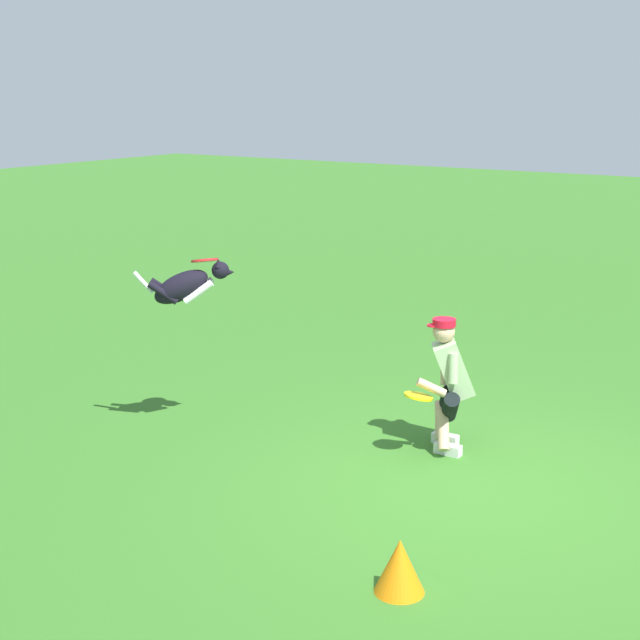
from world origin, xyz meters
The scene contains 6 objects.
ground_plane centered at (0.00, 0.00, 0.00)m, with size 60.00×60.00×0.00m, color #326A22.
person centered at (0.58, -0.74, 0.70)m, with size 0.54×0.71×1.29m.
dog centered at (2.89, 0.33, 1.54)m, with size 0.82×0.64×0.51m.
frisbee_flying centered at (2.77, 0.19, 1.77)m, with size 0.27×0.27×0.02m, color red.
frisbee_held centered at (0.72, -0.38, 0.61)m, with size 0.28×0.28×0.02m, color yellow.
training_cone centered at (-0.34, 1.89, 0.20)m, with size 0.36×0.36×0.40m, color orange.
Camera 1 is at (-3.20, 7.24, 3.43)m, focal length 54.09 mm.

